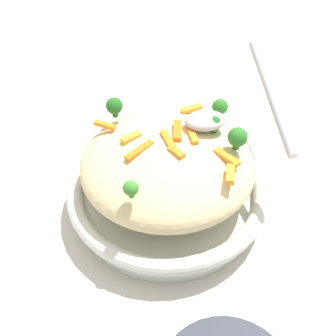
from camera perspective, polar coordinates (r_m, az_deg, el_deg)
ground_plane at (r=0.60m, az=0.00°, el=-5.00°), size 2.40×2.40×0.00m
serving_bowl at (r=0.58m, az=0.00°, el=-3.29°), size 0.29×0.29×0.05m
pasta_mound at (r=0.54m, az=0.00°, el=0.71°), size 0.24×0.23×0.08m
carrot_piece_0 at (r=0.50m, az=1.18°, el=2.28°), size 0.02×0.02×0.01m
carrot_piece_1 at (r=0.50m, az=8.38°, el=1.55°), size 0.03×0.04×0.01m
carrot_piece_2 at (r=0.50m, az=-4.11°, el=2.51°), size 0.04×0.03×0.01m
carrot_piece_3 at (r=0.55m, az=-9.01°, el=6.07°), size 0.03×0.02×0.01m
carrot_piece_4 at (r=0.48m, az=8.87°, el=-0.91°), size 0.02×0.03×0.01m
carrot_piece_5 at (r=0.52m, az=-5.26°, el=4.30°), size 0.03×0.02×0.01m
carrot_piece_6 at (r=0.52m, az=3.47°, el=4.65°), size 0.01×0.03×0.01m
carrot_piece_7 at (r=0.51m, az=0.01°, el=3.99°), size 0.02×0.04×0.01m
carrot_piece_8 at (r=0.58m, az=3.37°, el=8.47°), size 0.03×0.02×0.01m
carrot_piece_9 at (r=0.53m, az=1.33°, el=5.30°), size 0.02×0.04×0.01m
broccoli_floret_0 at (r=0.56m, az=7.42°, el=8.60°), size 0.02×0.02×0.03m
broccoli_floret_1 at (r=0.53m, az=6.60°, el=6.29°), size 0.02×0.02×0.03m
broccoli_floret_2 at (r=0.45m, az=-5.32°, el=-2.93°), size 0.02×0.02×0.02m
broccoli_floret_3 at (r=0.56m, az=-7.65°, el=8.72°), size 0.02×0.02×0.03m
broccoli_floret_4 at (r=0.51m, az=9.87°, el=4.31°), size 0.03×0.03×0.03m
serving_spoon at (r=0.54m, az=8.97°, el=8.04°), size 0.12×0.18×0.07m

